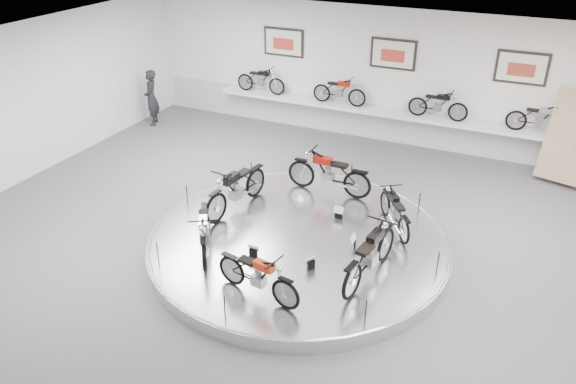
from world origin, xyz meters
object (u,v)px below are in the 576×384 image
at_px(visitor, 151,98).
at_px(bike_c, 236,188).
at_px(bike_b, 329,173).
at_px(bike_a, 395,211).
at_px(bike_e, 258,275).
at_px(display_platform, 298,243).
at_px(shelf, 386,113).
at_px(bike_f, 370,254).
at_px(bike_d, 204,231).

bearing_deg(visitor, bike_c, 23.55).
bearing_deg(bike_b, visitor, -19.60).
distance_m(bike_a, visitor, 9.82).
bearing_deg(bike_e, bike_c, 136.92).
height_order(display_platform, shelf, shelf).
bearing_deg(bike_f, bike_d, 107.21).
distance_m(bike_b, bike_e, 4.30).
distance_m(shelf, bike_a, 5.48).
relative_size(display_platform, bike_e, 4.14).
relative_size(bike_a, visitor, 0.81).
distance_m(display_platform, bike_f, 2.07).
relative_size(bike_b, bike_e, 1.18).
relative_size(shelf, bike_d, 6.72).
xyz_separation_m(display_platform, bike_d, (-1.51, -1.29, 0.63)).
bearing_deg(display_platform, bike_d, -139.58).
distance_m(display_platform, shelf, 6.46).
xyz_separation_m(bike_b, bike_c, (-1.62, -1.66, 0.01)).
distance_m(bike_a, bike_d, 4.09).
height_order(display_platform, bike_c, bike_c).
bearing_deg(bike_d, bike_a, 95.59).
bearing_deg(bike_e, display_platform, 104.64).
relative_size(bike_d, bike_e, 1.06).
relative_size(bike_b, bike_f, 1.01).
bearing_deg(visitor, bike_e, 18.41).
xyz_separation_m(shelf, bike_b, (-0.16, -4.24, -0.16)).
distance_m(display_platform, bike_b, 2.27).
relative_size(shelf, bike_c, 5.90).
bearing_deg(shelf, bike_e, -88.99).
relative_size(display_platform, bike_f, 3.54).
relative_size(bike_c, visitor, 1.02).
bearing_deg(visitor, bike_f, 29.82).
distance_m(bike_c, bike_e, 3.27).
height_order(bike_a, visitor, visitor).
height_order(bike_c, bike_e, bike_c).
height_order(display_platform, bike_f, bike_f).
bearing_deg(bike_a, bike_f, 146.72).
bearing_deg(bike_c, bike_b, 143.11).
xyz_separation_m(bike_a, bike_c, (-3.52, -0.70, 0.11)).
bearing_deg(shelf, visitor, -167.76).
bearing_deg(bike_c, display_platform, 81.70).
bearing_deg(bike_e, bike_f, 50.38).
bearing_deg(visitor, display_platform, 27.99).
height_order(display_platform, bike_a, bike_a).
distance_m(bike_e, visitor, 10.25).
bearing_deg(bike_d, visitor, -167.85).
bearing_deg(visitor, bike_d, 15.01).
distance_m(bike_c, bike_f, 3.80).
xyz_separation_m(shelf, bike_a, (1.74, -5.19, -0.26)).
relative_size(shelf, bike_b, 6.04).
bearing_deg(bike_a, visitor, 33.43).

